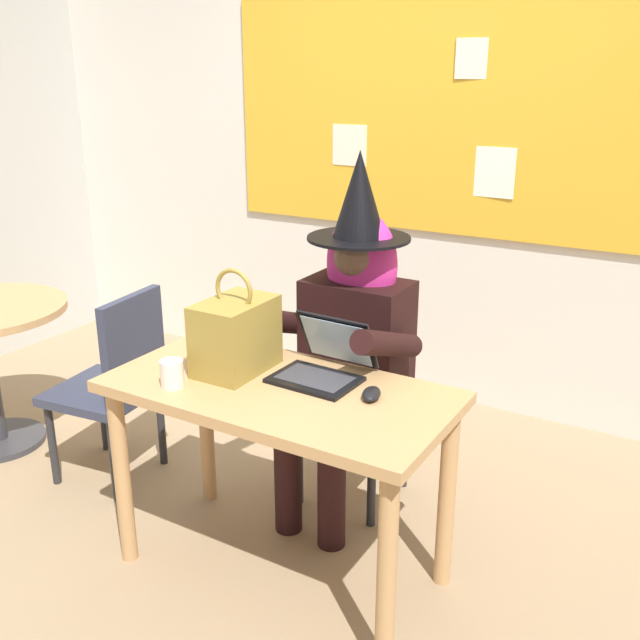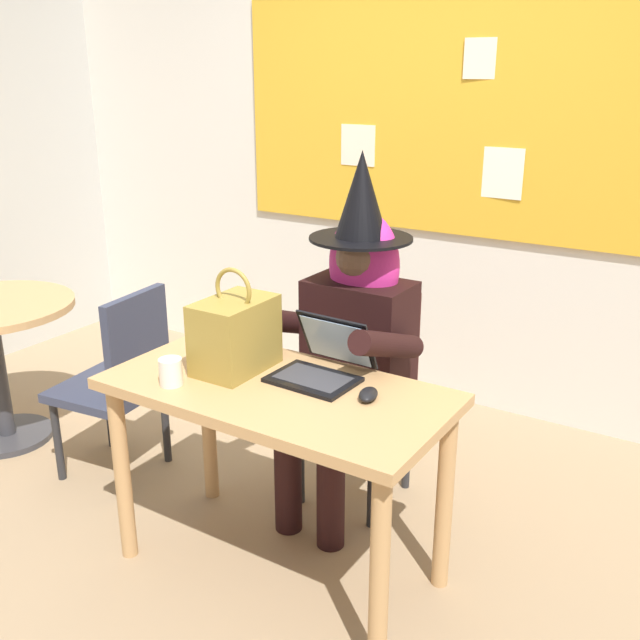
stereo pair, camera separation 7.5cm
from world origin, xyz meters
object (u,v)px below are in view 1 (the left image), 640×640
desk_main (279,417)px  chair_at_desk (362,382)px  coffee_mug (172,374)px  handbag (236,335)px  person_costumed (350,325)px  laptop (324,364)px  chair_spare_by_window (117,379)px  computer_mouse (371,394)px

desk_main → chair_at_desk: size_ratio=1.33×
desk_main → coffee_mug: coffee_mug is taller
chair_at_desk → coffee_mug: 0.94m
handbag → coffee_mug: size_ratio=3.98×
coffee_mug → person_costumed: bearing=67.5°
coffee_mug → laptop: bearing=40.0°
chair_at_desk → chair_spare_by_window: (-0.96, -0.48, -0.02)m
laptop → handbag: handbag is taller
desk_main → chair_spare_by_window: chair_spare_by_window is taller
handbag → chair_spare_by_window: bearing=169.7°
person_costumed → laptop: bearing=15.0°
chair_spare_by_window → person_costumed: bearing=-166.1°
chair_at_desk → handbag: (-0.20, -0.62, 0.38)m
laptop → computer_mouse: (0.23, -0.08, -0.03)m
chair_at_desk → chair_spare_by_window: size_ratio=1.02×
desk_main → coffee_mug: bearing=-149.8°
desk_main → computer_mouse: size_ratio=11.56×
desk_main → laptop: bearing=60.1°
person_costumed → chair_spare_by_window: (-0.96, -0.36, -0.31)m
computer_mouse → chair_spare_by_window: 1.33m
person_costumed → laptop: 0.40m
laptop → chair_spare_by_window: laptop is taller
computer_mouse → coffee_mug: coffee_mug is taller
chair_at_desk → computer_mouse: chair_at_desk is taller
person_costumed → computer_mouse: person_costumed is taller
chair_at_desk → coffee_mug: bearing=-20.6°
desk_main → laptop: 0.24m
coffee_mug → chair_spare_by_window: 0.82m
person_costumed → handbag: person_costumed is taller
desk_main → laptop: (0.09, 0.15, 0.16)m
desk_main → person_costumed: 0.57m
laptop → computer_mouse: laptop is taller
desk_main → handbag: size_ratio=3.18×
laptop → desk_main: bearing=-117.4°
handbag → laptop: bearing=20.0°
computer_mouse → chair_spare_by_window: chair_spare_by_window is taller
person_costumed → coffee_mug: (-0.30, -0.72, -0.01)m
laptop → computer_mouse: size_ratio=3.03×
chair_at_desk → person_costumed: size_ratio=0.61×
person_costumed → chair_spare_by_window: size_ratio=1.69×
chair_at_desk → handbag: bearing=-18.8°
handbag → chair_spare_by_window: 0.87m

